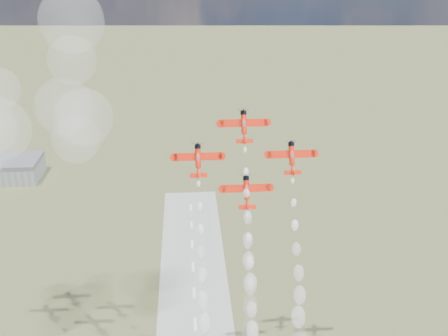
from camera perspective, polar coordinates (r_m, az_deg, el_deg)
name	(u,v)px	position (r m, az deg, el deg)	size (l,w,h in m)	color
hangar	(0,169)	(360.89, -23.21, -0.12)	(50.00, 28.00, 13.00)	gray
plane_lead	(244,126)	(149.01, 2.18, 4.60)	(13.51, 7.04, 8.84)	red
plane_left	(198,160)	(146.78, -2.84, 0.90)	(13.51, 7.04, 8.84)	red
plane_right	(292,157)	(149.71, 7.39, 1.18)	(13.51, 7.04, 8.84)	red
plane_slot	(247,191)	(146.88, 2.47, -2.56)	(13.51, 7.04, 8.84)	red
smoke_trail_lead	(251,312)	(149.18, 3.00, -15.35)	(6.01, 29.95, 53.42)	white
drifted_smoke_cloud	(24,104)	(176.58, -20.95, 6.57)	(63.09, 39.80, 56.96)	white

